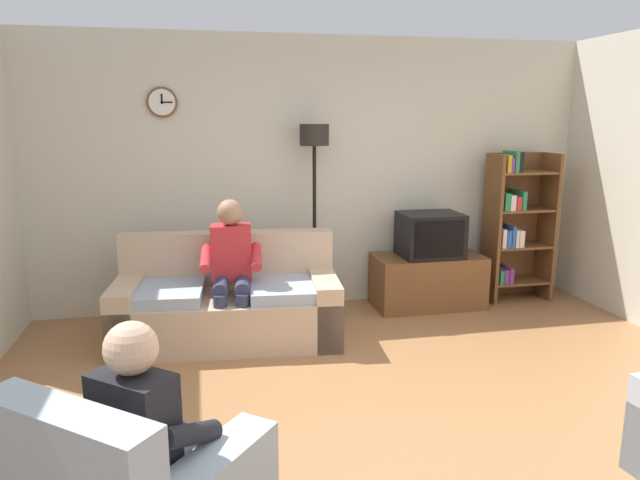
% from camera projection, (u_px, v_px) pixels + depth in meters
% --- Properties ---
extents(ground_plane, '(12.00, 12.00, 0.00)m').
position_uv_depth(ground_plane, '(400.00, 429.00, 3.64)').
color(ground_plane, '#9E6B42').
extents(back_wall_assembly, '(6.20, 0.17, 2.70)m').
position_uv_depth(back_wall_assembly, '(316.00, 174.00, 5.91)').
color(back_wall_assembly, beige).
rests_on(back_wall_assembly, ground_plane).
extents(couch, '(1.97, 1.04, 0.90)m').
position_uv_depth(couch, '(228.00, 305.00, 5.06)').
color(couch, tan).
rests_on(couch, ground_plane).
extents(tv_stand, '(1.10, 0.56, 0.54)m').
position_uv_depth(tv_stand, '(427.00, 281.00, 5.96)').
color(tv_stand, brown).
rests_on(tv_stand, ground_plane).
extents(tv, '(0.60, 0.49, 0.44)m').
position_uv_depth(tv, '(430.00, 235.00, 5.83)').
color(tv, black).
rests_on(tv, tv_stand).
extents(bookshelf, '(0.68, 0.36, 1.58)m').
position_uv_depth(bookshelf, '(514.00, 224.00, 6.11)').
color(bookshelf, brown).
rests_on(bookshelf, ground_plane).
extents(floor_lamp, '(0.28, 0.28, 1.85)m').
position_uv_depth(floor_lamp, '(314.00, 166.00, 5.57)').
color(floor_lamp, black).
rests_on(floor_lamp, ground_plane).
extents(person_on_couch, '(0.54, 0.56, 1.24)m').
position_uv_depth(person_on_couch, '(231.00, 265.00, 4.88)').
color(person_on_couch, red).
rests_on(person_on_couch, ground_plane).
extents(person_in_left_armchair, '(0.63, 0.64, 1.12)m').
position_uv_depth(person_in_left_armchair, '(152.00, 430.00, 2.48)').
color(person_in_left_armchair, black).
rests_on(person_in_left_armchair, ground_plane).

